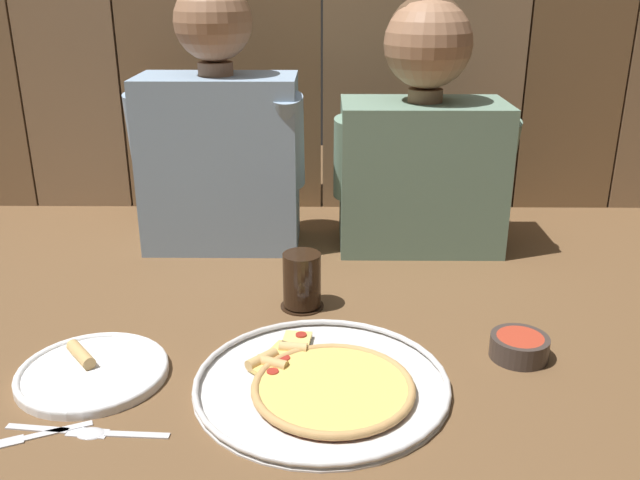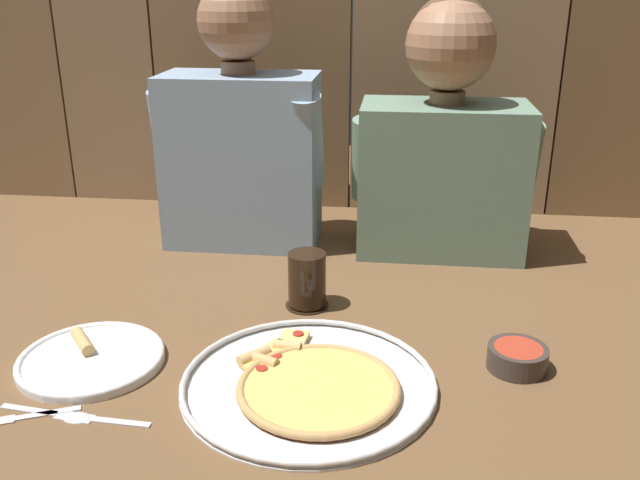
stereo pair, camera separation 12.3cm
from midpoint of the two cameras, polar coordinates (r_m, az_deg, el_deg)
The scene contains 10 objects.
ground_plane at distance 1.21m, azimuth 2.28°, elevation -9.71°, with size 3.20×3.20×0.00m, color brown.
pizza_tray at distance 1.12m, azimuth 2.39°, elevation -11.94°, with size 0.42×0.42×0.03m.
dinner_plate at distance 1.23m, azimuth -15.90°, elevation -9.57°, with size 0.25×0.25×0.03m.
drinking_glass at distance 1.36m, azimuth 1.49°, elevation -3.45°, with size 0.09×0.09×0.11m.
dipping_bowl at distance 1.24m, azimuth 18.93°, elevation -9.15°, with size 0.10×0.10×0.04m.
table_fork at distance 1.13m, azimuth -20.12°, elevation -13.69°, with size 0.13×0.07×0.01m.
table_knife at distance 1.13m, azimuth -18.90°, elevation -13.55°, with size 0.16×0.03×0.01m.
table_spoon at distance 1.09m, azimuth -15.52°, elevation -14.19°, with size 0.14×0.03×0.01m.
diner_left at distance 1.65m, azimuth -4.52°, elevation 9.32°, with size 0.40×0.21×0.62m.
diner_right at distance 1.63m, azimuth 12.52°, elevation 8.32°, with size 0.42×0.22×0.59m.
Camera 2 is at (0.13, -1.04, 0.62)m, focal length 38.32 mm.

